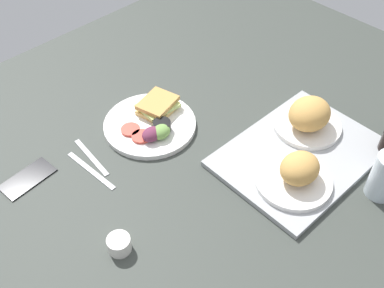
{
  "coord_description": "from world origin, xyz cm",
  "views": [
    {
      "loc": [
        64.28,
        66.6,
        95.07
      ],
      "look_at": [
        2.0,
        3.0,
        4.0
      ],
      "focal_mm": 43.09,
      "sensor_mm": 36.0,
      "label": 1
    }
  ],
  "objects_px": {
    "bread_plate_far": "(297,173)",
    "espresso_cup": "(119,244)",
    "plate_with_salad": "(152,122)",
    "cell_phone": "(28,178)",
    "bread_plate_near": "(309,117)",
    "knife": "(91,170)",
    "serving_tray": "(299,155)",
    "fork": "(91,157)"
  },
  "relations": [
    {
      "from": "plate_with_salad",
      "to": "espresso_cup",
      "type": "xyz_separation_m",
      "value": [
        0.33,
        0.26,
        0.0
      ]
    },
    {
      "from": "serving_tray",
      "to": "espresso_cup",
      "type": "height_order",
      "value": "espresso_cup"
    },
    {
      "from": "fork",
      "to": "knife",
      "type": "distance_m",
      "value": 0.05
    },
    {
      "from": "serving_tray",
      "to": "fork",
      "type": "distance_m",
      "value": 0.58
    },
    {
      "from": "bread_plate_far",
      "to": "knife",
      "type": "distance_m",
      "value": 0.55
    },
    {
      "from": "bread_plate_near",
      "to": "plate_with_salad",
      "type": "xyz_separation_m",
      "value": [
        0.31,
        -0.33,
        -0.04
      ]
    },
    {
      "from": "plate_with_salad",
      "to": "cell_phone",
      "type": "bearing_deg",
      "value": -11.9
    },
    {
      "from": "cell_phone",
      "to": "knife",
      "type": "bearing_deg",
      "value": 140.73
    },
    {
      "from": "bread_plate_near",
      "to": "fork",
      "type": "relative_size",
      "value": 1.17
    },
    {
      "from": "fork",
      "to": "cell_phone",
      "type": "distance_m",
      "value": 0.18
    },
    {
      "from": "bread_plate_far",
      "to": "espresso_cup",
      "type": "xyz_separation_m",
      "value": [
        0.45,
        -0.17,
        -0.03
      ]
    },
    {
      "from": "plate_with_salad",
      "to": "cell_phone",
      "type": "relative_size",
      "value": 1.91
    },
    {
      "from": "serving_tray",
      "to": "bread_plate_near",
      "type": "xyz_separation_m",
      "value": [
        -0.09,
        -0.05,
        0.05
      ]
    },
    {
      "from": "serving_tray",
      "to": "plate_with_salad",
      "type": "xyz_separation_m",
      "value": [
        0.21,
        -0.38,
        0.01
      ]
    },
    {
      "from": "bread_plate_near",
      "to": "serving_tray",
      "type": "bearing_deg",
      "value": 26.46
    },
    {
      "from": "serving_tray",
      "to": "cell_phone",
      "type": "bearing_deg",
      "value": -38.04
    },
    {
      "from": "fork",
      "to": "cell_phone",
      "type": "bearing_deg",
      "value": -102.18
    },
    {
      "from": "bread_plate_near",
      "to": "plate_with_salad",
      "type": "bearing_deg",
      "value": -47.38
    },
    {
      "from": "bread_plate_near",
      "to": "plate_with_salad",
      "type": "distance_m",
      "value": 0.46
    },
    {
      "from": "knife",
      "to": "cell_phone",
      "type": "bearing_deg",
      "value": -127.77
    },
    {
      "from": "knife",
      "to": "cell_phone",
      "type": "xyz_separation_m",
      "value": [
        0.14,
        -0.09,
        0.0
      ]
    },
    {
      "from": "fork",
      "to": "espresso_cup",
      "type": "bearing_deg",
      "value": -17.53
    },
    {
      "from": "knife",
      "to": "serving_tray",
      "type": "bearing_deg",
      "value": 47.56
    },
    {
      "from": "espresso_cup",
      "to": "knife",
      "type": "xyz_separation_m",
      "value": [
        -0.09,
        -0.25,
        -0.02
      ]
    },
    {
      "from": "bread_plate_far",
      "to": "plate_with_salad",
      "type": "relative_size",
      "value": 0.74
    },
    {
      "from": "bread_plate_far",
      "to": "knife",
      "type": "relative_size",
      "value": 1.07
    },
    {
      "from": "espresso_cup",
      "to": "knife",
      "type": "height_order",
      "value": "espresso_cup"
    },
    {
      "from": "serving_tray",
      "to": "espresso_cup",
      "type": "relative_size",
      "value": 8.04
    },
    {
      "from": "knife",
      "to": "cell_phone",
      "type": "height_order",
      "value": "cell_phone"
    },
    {
      "from": "bread_plate_near",
      "to": "cell_phone",
      "type": "relative_size",
      "value": 1.39
    },
    {
      "from": "plate_with_salad",
      "to": "espresso_cup",
      "type": "height_order",
      "value": "plate_with_salad"
    },
    {
      "from": "bread_plate_near",
      "to": "bread_plate_far",
      "type": "xyz_separation_m",
      "value": [
        0.19,
        0.1,
        -0.01
      ]
    },
    {
      "from": "espresso_cup",
      "to": "knife",
      "type": "relative_size",
      "value": 0.29
    },
    {
      "from": "bread_plate_near",
      "to": "cell_phone",
      "type": "bearing_deg",
      "value": -31.2
    },
    {
      "from": "fork",
      "to": "bread_plate_near",
      "type": "bearing_deg",
      "value": 60.98
    },
    {
      "from": "espresso_cup",
      "to": "fork",
      "type": "relative_size",
      "value": 0.33
    },
    {
      "from": "bread_plate_far",
      "to": "cell_phone",
      "type": "relative_size",
      "value": 1.41
    },
    {
      "from": "espresso_cup",
      "to": "bread_plate_far",
      "type": "bearing_deg",
      "value": 159.24
    },
    {
      "from": "serving_tray",
      "to": "cell_phone",
      "type": "distance_m",
      "value": 0.75
    },
    {
      "from": "serving_tray",
      "to": "knife",
      "type": "bearing_deg",
      "value": -39.09
    },
    {
      "from": "plate_with_salad",
      "to": "espresso_cup",
      "type": "relative_size",
      "value": 4.91
    },
    {
      "from": "plate_with_salad",
      "to": "espresso_cup",
      "type": "bearing_deg",
      "value": 38.56
    }
  ]
}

